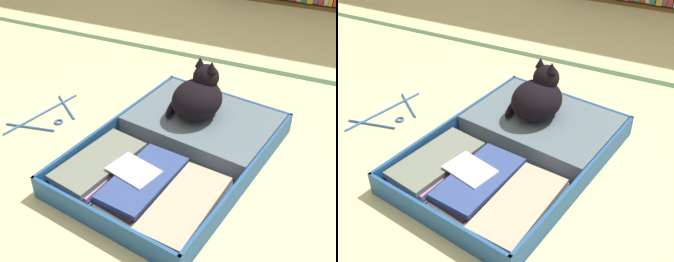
# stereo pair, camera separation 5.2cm
# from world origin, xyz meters

# --- Properties ---
(ground_plane) EXTENTS (10.00, 10.00, 0.00)m
(ground_plane) POSITION_xyz_m (0.00, 0.00, 0.00)
(ground_plane) COLOR #C3BF84
(tatami_border) EXTENTS (4.80, 0.05, 0.00)m
(tatami_border) POSITION_xyz_m (0.00, 1.07, 0.00)
(tatami_border) COLOR #324E30
(tatami_border) RESTS_ON ground_plane
(open_suitcase) EXTENTS (0.75, 0.98, 0.09)m
(open_suitcase) POSITION_xyz_m (-0.05, 0.20, 0.04)
(open_suitcase) COLOR navy
(open_suitcase) RESTS_ON ground_plane
(black_cat) EXTENTS (0.27, 0.28, 0.24)m
(black_cat) POSITION_xyz_m (-0.05, 0.37, 0.18)
(black_cat) COLOR black
(black_cat) RESTS_ON open_suitcase
(clothes_hanger) EXTENTS (0.25, 0.41, 0.01)m
(clothes_hanger) POSITION_xyz_m (-0.71, 0.20, 0.00)
(clothes_hanger) COLOR #2B5491
(clothes_hanger) RESTS_ON ground_plane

